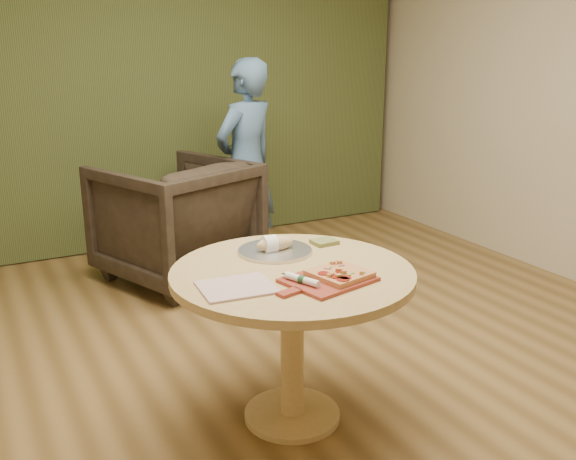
# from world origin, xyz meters

# --- Properties ---
(room_shell) EXTENTS (5.04, 6.04, 2.84)m
(room_shell) POSITION_xyz_m (0.00, 0.00, 1.40)
(room_shell) COLOR brown
(room_shell) RESTS_ON ground
(curtain) EXTENTS (4.80, 0.14, 2.78)m
(curtain) POSITION_xyz_m (0.00, 2.90, 1.40)
(curtain) COLOR #333E1C
(curtain) RESTS_ON ground
(pedestal_table) EXTENTS (1.09, 1.09, 0.75)m
(pedestal_table) POSITION_xyz_m (-0.23, -0.12, 0.61)
(pedestal_table) COLOR tan
(pedestal_table) RESTS_ON ground
(pizza_paddle) EXTENTS (0.47, 0.35, 0.01)m
(pizza_paddle) POSITION_xyz_m (-0.17, -0.32, 0.76)
(pizza_paddle) COLOR maroon
(pizza_paddle) RESTS_ON pedestal_table
(flatbread_pizza) EXTENTS (0.26, 0.26, 0.04)m
(flatbread_pizza) POSITION_xyz_m (-0.11, -0.32, 0.78)
(flatbread_pizza) COLOR tan
(flatbread_pizza) RESTS_ON pizza_paddle
(cutlery_roll) EXTENTS (0.09, 0.19, 0.03)m
(cutlery_roll) POSITION_xyz_m (-0.29, -0.31, 0.78)
(cutlery_roll) COLOR white
(cutlery_roll) RESTS_ON pizza_paddle
(newspaper) EXTENTS (0.32, 0.28, 0.01)m
(newspaper) POSITION_xyz_m (-0.54, -0.21, 0.76)
(newspaper) COLOR white
(newspaper) RESTS_ON pedestal_table
(serving_tray) EXTENTS (0.36, 0.36, 0.02)m
(serving_tray) POSITION_xyz_m (-0.18, 0.14, 0.76)
(serving_tray) COLOR silver
(serving_tray) RESTS_ON pedestal_table
(bread_roll) EXTENTS (0.19, 0.09, 0.09)m
(bread_roll) POSITION_xyz_m (-0.19, 0.14, 0.79)
(bread_roll) COLOR #D3B780
(bread_roll) RESTS_ON serving_tray
(green_packet) EXTENTS (0.12, 0.10, 0.02)m
(green_packet) POSITION_xyz_m (0.09, 0.14, 0.76)
(green_packet) COLOR #505A28
(green_packet) RESTS_ON pedestal_table
(armchair) EXTENTS (1.22, 1.19, 0.99)m
(armchair) POSITION_xyz_m (-0.10, 1.95, 0.50)
(armchair) COLOR black
(armchair) RESTS_ON ground
(person_standing) EXTENTS (0.69, 0.59, 1.61)m
(person_standing) POSITION_xyz_m (0.51, 2.01, 0.81)
(person_standing) COLOR #426388
(person_standing) RESTS_ON ground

